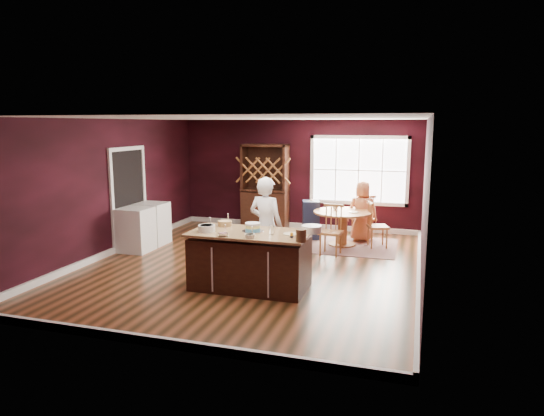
# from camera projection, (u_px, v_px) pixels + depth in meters

# --- Properties ---
(room_shell) EXTENTS (7.00, 7.00, 7.00)m
(room_shell) POSITION_uv_depth(u_px,v_px,m) (252.00, 194.00, 8.79)
(room_shell) COLOR brown
(room_shell) RESTS_ON ground
(window) EXTENTS (2.36, 0.10, 1.66)m
(window) POSITION_uv_depth(u_px,v_px,m) (359.00, 170.00, 11.60)
(window) COLOR white
(window) RESTS_ON room_shell
(doorway) EXTENTS (0.08, 1.26, 2.13)m
(doorway) POSITION_uv_depth(u_px,v_px,m) (129.00, 199.00, 10.27)
(doorway) COLOR white
(doorway) RESTS_ON room_shell
(kitchen_island) EXTENTS (1.89, 0.99, 0.92)m
(kitchen_island) POSITION_uv_depth(u_px,v_px,m) (250.00, 261.00, 7.72)
(kitchen_island) COLOR black
(kitchen_island) RESTS_ON ground
(dining_table) EXTENTS (1.26, 1.26, 0.75)m
(dining_table) POSITION_uv_depth(u_px,v_px,m) (343.00, 221.00, 10.43)
(dining_table) COLOR brown
(dining_table) RESTS_ON ground
(baker) EXTENTS (0.70, 0.53, 1.72)m
(baker) POSITION_uv_depth(u_px,v_px,m) (266.00, 226.00, 8.35)
(baker) COLOR white
(baker) RESTS_ON ground
(layer_cake) EXTENTS (0.34, 0.34, 0.14)m
(layer_cake) POSITION_uv_depth(u_px,v_px,m) (253.00, 227.00, 7.65)
(layer_cake) COLOR silver
(layer_cake) RESTS_ON kitchen_island
(bowl_blue) EXTENTS (0.27, 0.27, 0.10)m
(bowl_blue) POSITION_uv_depth(u_px,v_px,m) (207.00, 228.00, 7.67)
(bowl_blue) COLOR silver
(bowl_blue) RESTS_ON kitchen_island
(bowl_yellow) EXTENTS (0.24, 0.24, 0.09)m
(bowl_yellow) POSITION_uv_depth(u_px,v_px,m) (225.00, 223.00, 8.07)
(bowl_yellow) COLOR olive
(bowl_yellow) RESTS_ON kitchen_island
(bowl_pink) EXTENTS (0.16, 0.16, 0.06)m
(bowl_pink) POSITION_uv_depth(u_px,v_px,m) (223.00, 235.00, 7.33)
(bowl_pink) COLOR silver
(bowl_pink) RESTS_ON kitchen_island
(bowl_olive) EXTENTS (0.15, 0.15, 0.06)m
(bowl_olive) POSITION_uv_depth(u_px,v_px,m) (250.00, 236.00, 7.24)
(bowl_olive) COLOR beige
(bowl_olive) RESTS_ON kitchen_island
(drinking_glass) EXTENTS (0.08, 0.08, 0.15)m
(drinking_glass) POSITION_uv_depth(u_px,v_px,m) (272.00, 230.00, 7.43)
(drinking_glass) COLOR silver
(drinking_glass) RESTS_ON kitchen_island
(dinner_plate) EXTENTS (0.26, 0.26, 0.02)m
(dinner_plate) POSITION_uv_depth(u_px,v_px,m) (292.00, 234.00, 7.45)
(dinner_plate) COLOR #F9F3C8
(dinner_plate) RESTS_ON kitchen_island
(white_tub) EXTENTS (0.32, 0.32, 0.11)m
(white_tub) POSITION_uv_depth(u_px,v_px,m) (311.00, 229.00, 7.60)
(white_tub) COLOR silver
(white_tub) RESTS_ON kitchen_island
(stoneware_crock) EXTENTS (0.15, 0.15, 0.19)m
(stoneware_crock) POSITION_uv_depth(u_px,v_px,m) (301.00, 236.00, 6.99)
(stoneware_crock) COLOR #3F2518
(stoneware_crock) RESTS_ON kitchen_island
(toy_figurine) EXTENTS (0.05, 0.05, 0.09)m
(toy_figurine) POSITION_uv_depth(u_px,v_px,m) (292.00, 235.00, 7.22)
(toy_figurine) COLOR yellow
(toy_figurine) RESTS_ON kitchen_island
(rug) EXTENTS (2.33, 1.81, 0.01)m
(rug) POSITION_uv_depth(u_px,v_px,m) (342.00, 245.00, 10.52)
(rug) COLOR brown
(rug) RESTS_ON ground
(chair_east) EXTENTS (0.51, 0.52, 0.99)m
(chair_east) POSITION_uv_depth(u_px,v_px,m) (378.00, 224.00, 10.27)
(chair_east) COLOR brown
(chair_east) RESTS_ON ground
(chair_south) EXTENTS (0.47, 0.45, 1.03)m
(chair_south) POSITION_uv_depth(u_px,v_px,m) (331.00, 230.00, 9.65)
(chair_south) COLOR brown
(chair_south) RESTS_ON ground
(chair_north) EXTENTS (0.59, 0.59, 1.04)m
(chair_north) POSITION_uv_depth(u_px,v_px,m) (363.00, 217.00, 11.01)
(chair_north) COLOR #9B653A
(chair_north) RESTS_ON ground
(seated_woman) EXTENTS (0.71, 0.51, 1.36)m
(seated_woman) POSITION_uv_depth(u_px,v_px,m) (362.00, 211.00, 10.80)
(seated_woman) COLOR #BD6C42
(seated_woman) RESTS_ON ground
(high_chair) EXTENTS (0.47, 0.47, 0.92)m
(high_chair) POSITION_uv_depth(u_px,v_px,m) (311.00, 219.00, 11.00)
(high_chair) COLOR black
(high_chair) RESTS_ON ground
(toddler) EXTENTS (0.18, 0.14, 0.26)m
(toddler) POSITION_uv_depth(u_px,v_px,m) (312.00, 204.00, 10.92)
(toddler) COLOR #8CA5BF
(toddler) RESTS_ON high_chair
(table_plate) EXTENTS (0.21, 0.21, 0.02)m
(table_plate) POSITION_uv_depth(u_px,v_px,m) (354.00, 212.00, 10.24)
(table_plate) COLOR beige
(table_plate) RESTS_ON dining_table
(table_cup) EXTENTS (0.13, 0.13, 0.09)m
(table_cup) POSITION_uv_depth(u_px,v_px,m) (335.00, 207.00, 10.59)
(table_cup) COLOR silver
(table_cup) RESTS_ON dining_table
(hutch) EXTENTS (1.15, 0.48, 2.11)m
(hutch) POSITION_uv_depth(u_px,v_px,m) (265.00, 187.00, 12.10)
(hutch) COLOR black
(hutch) RESTS_ON ground
(washer) EXTENTS (0.62, 0.60, 0.90)m
(washer) POSITION_uv_depth(u_px,v_px,m) (136.00, 230.00, 9.97)
(washer) COLOR white
(washer) RESTS_ON ground
(dryer) EXTENTS (0.63, 0.61, 0.91)m
(dryer) POSITION_uv_depth(u_px,v_px,m) (152.00, 224.00, 10.57)
(dryer) COLOR silver
(dryer) RESTS_ON ground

